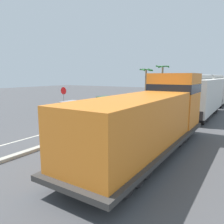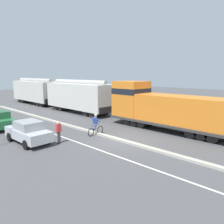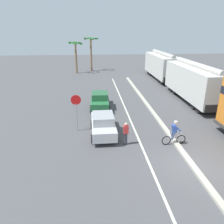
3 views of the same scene
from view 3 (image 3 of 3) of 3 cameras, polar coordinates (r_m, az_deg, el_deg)
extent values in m
plane|color=#4C4C4F|center=(13.92, 19.85, -12.76)|extent=(120.00, 120.00, 0.00)
cube|color=#B2AD9E|center=(18.80, 12.53, -2.68)|extent=(0.36, 36.00, 0.16)
cube|color=silver|center=(18.26, 5.30, -3.22)|extent=(0.14, 36.00, 0.01)
cube|color=silver|center=(25.32, 20.74, 7.46)|extent=(2.90, 10.40, 3.10)
cylinder|color=#AFADA6|center=(25.01, 21.25, 11.30)|extent=(0.60, 9.88, 0.60)
cube|color=black|center=(30.26, 16.31, 7.63)|extent=(2.61, 0.10, 0.70)
cube|color=black|center=(21.19, 26.21, 0.84)|extent=(2.61, 0.10, 0.70)
cylinder|color=black|center=(29.05, 17.22, 5.98)|extent=(2.46, 0.90, 0.90)
cylinder|color=black|center=(28.06, 18.04, 5.40)|extent=(2.46, 0.90, 0.90)
cylinder|color=black|center=(23.45, 22.92, 1.84)|extent=(2.46, 0.90, 0.90)
cylinder|color=black|center=(22.54, 24.17, 0.92)|extent=(2.46, 0.90, 0.90)
cube|color=beige|center=(35.93, 12.91, 11.86)|extent=(2.90, 10.40, 3.10)
cylinder|color=#A8A69F|center=(35.72, 13.13, 14.59)|extent=(0.60, 9.88, 0.60)
cube|color=black|center=(41.08, 10.57, 11.39)|extent=(2.61, 0.10, 0.70)
cube|color=black|center=(31.27, 15.60, 8.10)|extent=(2.61, 0.10, 0.70)
cylinder|color=black|center=(39.77, 11.08, 10.32)|extent=(2.46, 0.90, 0.90)
cylinder|color=black|center=(38.73, 11.52, 10.02)|extent=(2.46, 0.90, 0.90)
cylinder|color=black|center=(33.74, 14.03, 8.26)|extent=(2.46, 0.90, 0.90)
cylinder|color=black|center=(32.72, 14.64, 7.83)|extent=(2.46, 0.90, 0.90)
cube|color=#B7BABF|center=(16.32, -2.33, -3.60)|extent=(1.74, 4.22, 0.70)
cube|color=#9C9EA2|center=(15.93, -2.33, -1.70)|extent=(1.52, 1.91, 0.60)
cube|color=#1E232D|center=(16.87, -2.53, -0.56)|extent=(1.43, 0.13, 0.51)
cylinder|color=black|center=(17.64, -5.19, -3.00)|extent=(0.23, 0.64, 0.64)
cylinder|color=black|center=(17.71, 0.04, -2.80)|extent=(0.23, 0.64, 0.64)
cylinder|color=black|center=(15.29, -5.05, -6.92)|extent=(0.23, 0.64, 0.64)
cylinder|color=black|center=(15.37, 1.02, -6.67)|extent=(0.23, 0.64, 0.64)
cube|color=#286B3D|center=(21.83, -3.17, 2.78)|extent=(1.89, 4.27, 0.70)
cube|color=#225B34|center=(21.50, -3.20, 4.30)|extent=(1.59, 1.97, 0.60)
cube|color=#1E232D|center=(22.47, -3.18, 4.90)|extent=(1.43, 0.19, 0.51)
cylinder|color=black|center=(23.20, -5.12, 2.91)|extent=(0.25, 0.65, 0.64)
cylinder|color=black|center=(23.18, -1.12, 2.98)|extent=(0.25, 0.65, 0.64)
cylinder|color=black|center=(20.74, -5.41, 0.71)|extent=(0.25, 0.65, 0.64)
cylinder|color=black|center=(20.72, -0.95, 0.78)|extent=(0.25, 0.65, 0.64)
torus|color=black|center=(15.82, 17.56, -6.85)|extent=(0.66, 0.10, 0.66)
torus|color=black|center=(15.41, 14.00, -7.23)|extent=(0.66, 0.10, 0.66)
cylinder|color=silver|center=(15.47, 15.91, -6.05)|extent=(0.79, 0.09, 0.05)
cylinder|color=silver|center=(15.59, 16.19, -6.61)|extent=(0.48, 0.08, 0.36)
cylinder|color=silver|center=(15.32, 15.21, -5.63)|extent=(0.04, 0.04, 0.30)
cylinder|color=silver|center=(15.55, 17.51, -5.07)|extent=(0.06, 0.48, 0.04)
cylinder|color=#38476B|center=(15.48, 15.38, -5.77)|extent=(0.31, 0.16, 0.52)
cylinder|color=#38476B|center=(15.32, 15.67, -6.09)|extent=(0.27, 0.15, 0.52)
cube|color=#2D4CA5|center=(15.21, 15.95, -4.15)|extent=(0.35, 0.36, 0.57)
sphere|color=tan|center=(15.08, 16.34, -2.78)|extent=(0.22, 0.22, 0.22)
cylinder|color=white|center=(15.05, 16.37, -2.44)|extent=(0.22, 0.22, 0.05)
cylinder|color=#2D4CA5|center=(15.42, 16.40, -3.85)|extent=(0.47, 0.11, 0.36)
cylinder|color=#2D4CA5|center=(15.16, 16.88, -4.34)|extent=(0.47, 0.11, 0.36)
cylinder|color=gray|center=(16.88, -9.15, -1.44)|extent=(0.07, 0.07, 2.20)
cylinder|color=red|center=(16.43, -9.42, 3.12)|extent=(0.76, 0.03, 0.76)
cylinder|color=white|center=(16.44, -9.42, 3.13)|extent=(0.48, 0.02, 0.48)
cylinder|color=#846647|center=(40.23, -9.36, 13.66)|extent=(0.36, 0.36, 5.22)
cone|color=#2D7033|center=(39.78, -8.28, 17.49)|extent=(0.66, 1.85, 0.73)
cone|color=#2D7033|center=(40.68, -8.72, 17.54)|extent=(1.63, 1.35, 0.37)
cone|color=#2D7033|center=(40.86, -10.02, 17.48)|extent=(1.79, 1.00, 0.36)
cone|color=#2D7033|center=(39.96, -10.94, 17.35)|extent=(0.55, 1.83, 0.34)
cone|color=#2D7033|center=(39.30, -10.43, 17.33)|extent=(1.70, 1.29, 0.64)
cone|color=#2D7033|center=(39.18, -9.06, 17.40)|extent=(1.77, 1.11, 0.74)
cylinder|color=#846647|center=(42.10, -5.48, 14.57)|extent=(0.36, 0.36, 5.85)
cone|color=#2D7033|center=(41.88, -4.32, 18.66)|extent=(0.35, 1.83, 0.51)
cone|color=#2D7033|center=(42.72, -5.15, 18.68)|extent=(1.80, 0.97, 0.38)
cone|color=#2D7033|center=(42.73, -6.09, 18.65)|extent=(1.82, 0.98, 0.59)
cone|color=#2D7033|center=(42.07, -6.89, 18.58)|extent=(0.65, 1.84, 0.41)
cone|color=#2D7033|center=(41.06, -6.14, 18.56)|extent=(1.81, 1.00, 0.54)
cone|color=#2D7033|center=(41.17, -4.83, 18.61)|extent=(1.64, 1.35, 0.42)
cylinder|color=#33333D|center=(15.00, 3.59, -7.00)|extent=(0.22, 0.22, 0.85)
cube|color=red|center=(14.69, 3.65, -4.56)|extent=(0.34, 0.22, 0.56)
sphere|color=beige|center=(14.52, 3.69, -3.17)|extent=(0.20, 0.20, 0.20)
camera|label=1|loc=(15.66, 83.56, -10.83)|focal=35.00mm
camera|label=2|loc=(6.56, -87.72, -22.56)|focal=35.00mm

